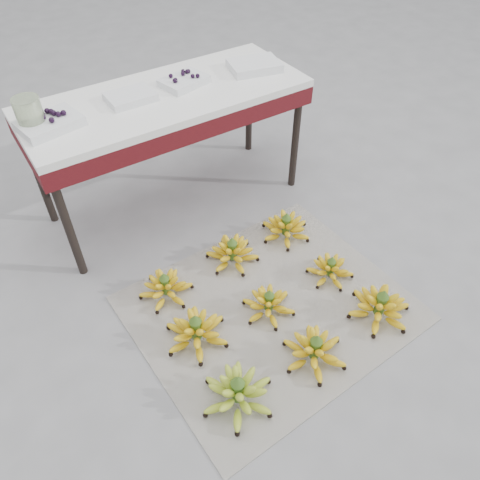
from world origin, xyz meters
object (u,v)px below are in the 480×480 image
bunch_back_left (166,288)px  bunch_front_right (380,307)px  bunch_front_center (315,351)px  tray_left (131,97)px  newspaper_mat (270,308)px  bunch_back_center (232,253)px  glass_jar (30,114)px  vendor_table (167,108)px  tray_far_left (50,123)px  tray_far_right (254,66)px  bunch_front_left (238,393)px  bunch_mid_center (269,304)px  bunch_mid_right (330,270)px  bunch_back_right (286,228)px  tray_right (184,81)px  bunch_mid_left (196,331)px

bunch_back_left → bunch_front_right: bearing=-53.9°
bunch_front_center → tray_left: bearing=116.7°
newspaper_mat → bunch_back_center: 0.37m
bunch_back_left → glass_jar: 1.00m
vendor_table → glass_jar: (-0.65, 0.02, 0.16)m
tray_far_left → glass_jar: 0.09m
bunch_front_right → bunch_back_center: bunch_front_right is taller
bunch_back_center → tray_far_right: bearing=42.9°
bunch_front_left → bunch_back_center: bunch_front_left is taller
bunch_back_left → vendor_table: (0.39, 0.63, 0.56)m
bunch_mid_center → bunch_back_left: 0.51m
tray_far_right → bunch_front_left: bearing=-126.4°
bunch_front_left → bunch_mid_right: bunch_front_left is taller
newspaper_mat → tray_far_left: 1.34m
newspaper_mat → tray_left: size_ratio=5.41×
bunch_front_right → glass_jar: bearing=115.7°
bunch_back_left → bunch_back_right: size_ratio=1.08×
bunch_back_left → vendor_table: size_ratio=0.21×
tray_far_left → bunch_mid_right: bearing=-45.5°
bunch_front_right → glass_jar: glass_jar is taller
bunch_mid_right → tray_left: (-0.54, 1.00, 0.67)m
bunch_mid_center → bunch_back_right: (0.39, 0.38, 0.00)m
bunch_mid_right → tray_right: (-0.24, 1.01, 0.67)m
tray_right → tray_far_right: tray_right is taller
newspaper_mat → bunch_front_right: (0.40, -0.31, 0.06)m
bunch_front_left → bunch_back_center: size_ratio=1.11×
bunch_back_right → tray_far_left: size_ratio=0.97×
bunch_mid_center → bunch_back_center: (0.04, 0.38, 0.00)m
newspaper_mat → bunch_back_left: bunch_back_left is taller
bunch_mid_left → bunch_back_right: bearing=25.7°
newspaper_mat → glass_jar: glass_jar is taller
bunch_mid_right → tray_left: tray_left is taller
bunch_front_right → tray_left: tray_left is taller
bunch_mid_right → tray_far_right: tray_far_right is taller
newspaper_mat → tray_right: size_ratio=4.73×
tray_far_right → bunch_back_right: bearing=-106.7°
bunch_front_left → glass_jar: 1.51m
bunch_back_right → tray_right: size_ratio=1.10×
bunch_front_left → tray_left: 1.49m
tray_far_left → glass_jar: bearing=157.2°
tray_far_left → tray_right: 0.71m
bunch_mid_left → glass_jar: bearing=107.1°
bunch_front_center → tray_far_left: 1.56m
bunch_front_center → bunch_mid_right: size_ratio=1.38×
bunch_mid_center → bunch_front_left: bearing=-121.3°
tray_left → tray_far_right: bearing=-3.6°
tray_far_left → bunch_front_center: bearing=-66.2°
bunch_front_right → vendor_table: 1.46m
bunch_back_right → tray_left: bearing=133.8°
bunch_front_center → tray_far_left: (-0.57, 1.30, 0.66)m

